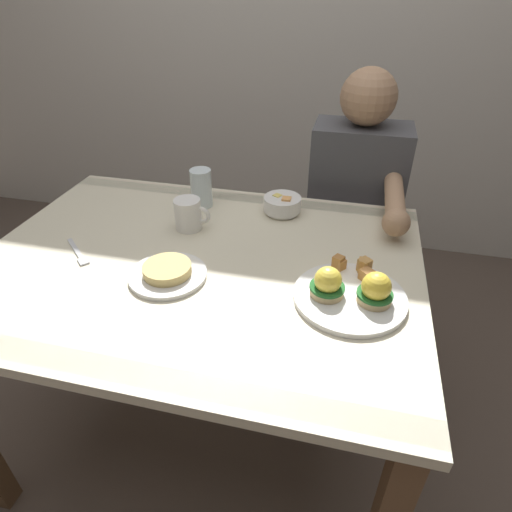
{
  "coord_description": "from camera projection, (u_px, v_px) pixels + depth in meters",
  "views": [
    {
      "loc": [
        0.38,
        -0.9,
        1.4
      ],
      "look_at": [
        0.17,
        0.0,
        0.78
      ],
      "focal_mm": 30.13,
      "sensor_mm": 36.0,
      "label": 1
    }
  ],
  "objects": [
    {
      "name": "coffee_mug",
      "position": [
        189.0,
        213.0,
        1.29
      ],
      "size": [
        0.11,
        0.08,
        0.09
      ],
      "color": "white",
      "rests_on": "dining_table"
    },
    {
      "name": "diner_person",
      "position": [
        354.0,
        207.0,
        1.63
      ],
      "size": [
        0.34,
        0.54,
        1.14
      ],
      "color": "#33333D",
      "rests_on": "ground_plane"
    },
    {
      "name": "water_glass_near",
      "position": [
        201.0,
        190.0,
        1.41
      ],
      "size": [
        0.07,
        0.07,
        0.13
      ],
      "color": "silver",
      "rests_on": "dining_table"
    },
    {
      "name": "ground_plane",
      "position": [
        212.0,
        426.0,
        1.58
      ],
      "size": [
        6.0,
        6.0,
        0.0
      ],
      "primitive_type": "plane",
      "color": "brown"
    },
    {
      "name": "side_plate",
      "position": [
        168.0,
        273.0,
        1.1
      ],
      "size": [
        0.2,
        0.2,
        0.04
      ],
      "color": "white",
      "rests_on": "dining_table"
    },
    {
      "name": "dining_table",
      "position": [
        200.0,
        291.0,
        1.23
      ],
      "size": [
        1.2,
        0.9,
        0.74
      ],
      "color": "beige",
      "rests_on": "ground_plane"
    },
    {
      "name": "eggs_benedict_plate",
      "position": [
        351.0,
        291.0,
        1.02
      ],
      "size": [
        0.27,
        0.27,
        0.09
      ],
      "color": "white",
      "rests_on": "dining_table"
    },
    {
      "name": "fork",
      "position": [
        78.0,
        253.0,
        1.19
      ],
      "size": [
        0.13,
        0.12,
        0.0
      ],
      "color": "silver",
      "rests_on": "dining_table"
    },
    {
      "name": "fruit_bowl",
      "position": [
        282.0,
        205.0,
        1.38
      ],
      "size": [
        0.12,
        0.12,
        0.06
      ],
      "color": "white",
      "rests_on": "dining_table"
    }
  ]
}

